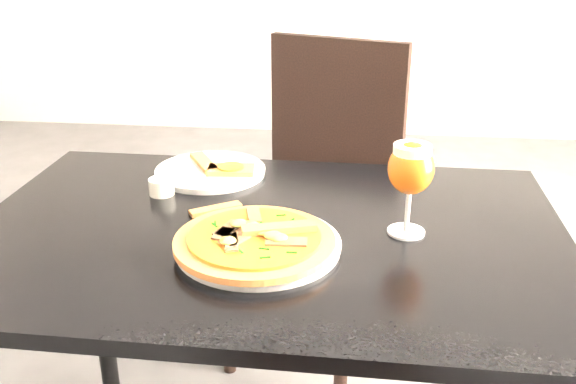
# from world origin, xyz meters

# --- Properties ---
(dining_table) EXTENTS (1.21, 0.82, 0.75)m
(dining_table) POSITION_xyz_m (-0.11, -0.04, 0.66)
(dining_table) COLOR black
(dining_table) RESTS_ON ground
(chair_far) EXTENTS (0.59, 0.59, 1.00)m
(chair_far) POSITION_xyz_m (-0.04, 0.63, 0.55)
(chair_far) COLOR black
(chair_far) RESTS_ON ground
(plate_main) EXTENTS (0.36, 0.36, 0.02)m
(plate_main) POSITION_xyz_m (-0.11, -0.13, 0.76)
(plate_main) COLOR silver
(plate_main) RESTS_ON dining_table
(pizza) EXTENTS (0.30, 0.30, 0.03)m
(pizza) POSITION_xyz_m (-0.11, -0.14, 0.78)
(pizza) COLOR #A35727
(pizza) RESTS_ON plate_main
(plate_second) EXTENTS (0.35, 0.35, 0.01)m
(plate_second) POSITION_xyz_m (-0.29, 0.25, 0.76)
(plate_second) COLOR silver
(plate_second) RESTS_ON dining_table
(crust_scraps) EXTENTS (0.18, 0.15, 0.02)m
(crust_scraps) POSITION_xyz_m (-0.26, 0.24, 0.77)
(crust_scraps) COLOR #A35727
(crust_scraps) RESTS_ON plate_second
(loose_crust) EXTENTS (0.11, 0.08, 0.01)m
(loose_crust) POSITION_xyz_m (-0.23, 0.03, 0.75)
(loose_crust) COLOR #A35727
(loose_crust) RESTS_ON dining_table
(sauce_cup) EXTENTS (0.06, 0.06, 0.04)m
(sauce_cup) POSITION_xyz_m (-0.37, 0.11, 0.77)
(sauce_cup) COLOR beige
(sauce_cup) RESTS_ON dining_table
(beer_glass) EXTENTS (0.09, 0.09, 0.19)m
(beer_glass) POSITION_xyz_m (0.17, -0.03, 0.89)
(beer_glass) COLOR #B3B7BC
(beer_glass) RESTS_ON dining_table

